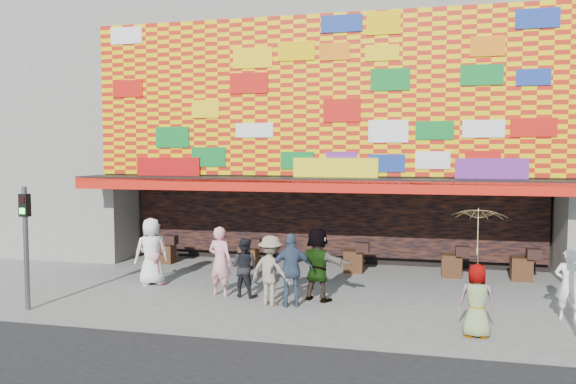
% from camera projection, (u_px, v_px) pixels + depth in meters
% --- Properties ---
extents(ground, '(90.00, 90.00, 0.00)m').
position_uv_depth(ground, '(290.00, 309.00, 13.65)').
color(ground, slate).
rests_on(ground, ground).
extents(shop_building, '(15.20, 9.40, 10.00)m').
position_uv_depth(shop_building, '(339.00, 115.00, 21.22)').
color(shop_building, gray).
rests_on(shop_building, ground).
extents(neighbor_left, '(11.00, 8.00, 12.00)m').
position_uv_depth(neighbor_left, '(37.00, 101.00, 23.99)').
color(neighbor_left, gray).
rests_on(neighbor_left, ground).
extents(signal_left, '(0.22, 0.20, 3.00)m').
position_uv_depth(signal_left, '(26.00, 234.00, 13.49)').
color(signal_left, '#59595B').
rests_on(signal_left, ground).
extents(ped_a, '(1.13, 1.07, 1.94)m').
position_uv_depth(ped_a, '(151.00, 251.00, 16.16)').
color(ped_a, white).
rests_on(ped_a, ground).
extents(ped_b, '(0.75, 0.57, 1.86)m').
position_uv_depth(ped_b, '(220.00, 261.00, 14.90)').
color(ped_b, pink).
rests_on(ped_b, ground).
extents(ped_c, '(0.86, 0.73, 1.57)m').
position_uv_depth(ped_c, '(244.00, 267.00, 14.83)').
color(ped_c, black).
rests_on(ped_c, ground).
extents(ped_d, '(1.28, 1.00, 1.75)m').
position_uv_depth(ped_d, '(271.00, 270.00, 13.98)').
color(ped_d, gray).
rests_on(ped_d, ground).
extents(ped_e, '(1.16, 0.82, 1.83)m').
position_uv_depth(ped_e, '(292.00, 270.00, 13.84)').
color(ped_e, '#374761').
rests_on(ped_e, ground).
extents(ped_f, '(1.84, 1.09, 1.89)m').
position_uv_depth(ped_f, '(318.00, 264.00, 14.42)').
color(ped_f, gray).
rests_on(ped_f, ground).
extents(ped_g, '(0.76, 0.51, 1.53)m').
position_uv_depth(ped_g, '(477.00, 301.00, 11.54)').
color(ped_g, gray).
rests_on(ped_g, ground).
extents(ped_h, '(0.64, 0.46, 1.64)m').
position_uv_depth(ped_h, '(569.00, 284.00, 12.73)').
color(ped_h, white).
rests_on(ped_h, ground).
extents(ped_i, '(0.93, 0.76, 1.79)m').
position_uv_depth(ped_i, '(153.00, 253.00, 16.29)').
color(ped_i, pink).
rests_on(ped_i, ground).
extents(parasol, '(1.38, 1.39, 1.95)m').
position_uv_depth(parasol, '(478.00, 232.00, 11.44)').
color(parasol, '#D5CC86').
rests_on(parasol, ground).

